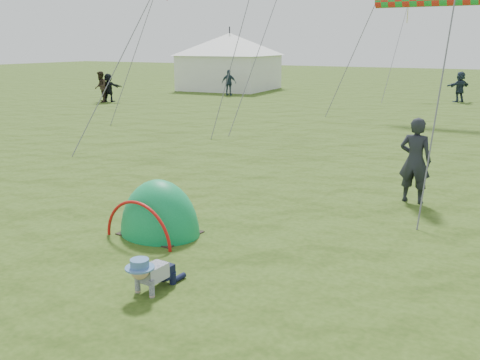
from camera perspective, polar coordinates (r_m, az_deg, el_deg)
The scene contains 11 objects.
ground at distance 7.39m, azimuth -7.86°, elevation -12.08°, with size 140.00×140.00×0.00m, color #2B4612.
crawling_toddler at distance 7.42m, azimuth -9.49°, elevation -9.70°, with size 0.50×0.71×0.54m, color black, non-canonical shape.
popup_tent at distance 9.64m, azimuth -8.51°, elevation -5.64°, with size 1.51×1.24×1.95m, color #0C8641.
standing_adult at distance 11.73m, azimuth 18.17°, elevation 2.00°, with size 0.66×0.43×1.80m, color black.
event_marquee at distance 39.26m, azimuth -1.11°, elevation 12.74°, with size 6.18×6.18×4.25m, color white, non-canonical shape.
crowd_person_2 at distance 34.66m, azimuth -1.19°, elevation 10.34°, with size 0.95×0.40×1.62m, color #263A48.
crowd_person_3 at distance 40.00m, azimuth -1.52°, elevation 10.92°, with size 1.08×0.62×1.67m, color #282A2F.
crowd_person_5 at distance 33.22m, azimuth 22.40°, elevation 9.18°, with size 1.60×0.51×1.72m, color #263347.
crowd_person_7 at distance 31.60m, azimuth -14.63°, elevation 9.59°, with size 0.84×0.66×1.74m, color #30251D.
crowd_person_10 at distance 43.13m, azimuth -0.23°, elevation 11.13°, with size 0.79×0.51×1.61m, color #2D2521.
crowd_person_11 at distance 31.78m, azimuth -13.83°, elevation 9.55°, with size 1.49×0.47×1.61m, color black.
Camera 1 is at (4.02, -5.26, 3.28)m, focal length 40.00 mm.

